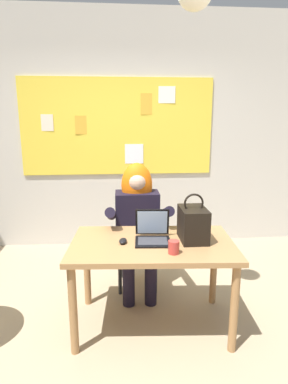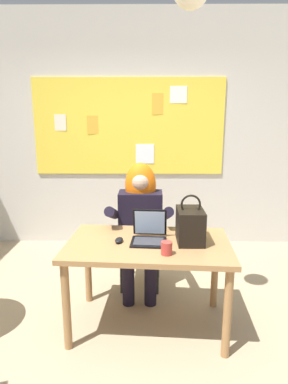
{
  "view_description": "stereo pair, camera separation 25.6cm",
  "coord_description": "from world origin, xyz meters",
  "views": [
    {
      "loc": [
        -0.03,
        -2.26,
        1.68
      ],
      "look_at": [
        0.2,
        0.45,
        1.05
      ],
      "focal_mm": 30.64,
      "sensor_mm": 36.0,
      "label": 1
    },
    {
      "loc": [
        0.23,
        -2.27,
        1.68
      ],
      "look_at": [
        0.2,
        0.45,
        1.05
      ],
      "focal_mm": 30.64,
      "sensor_mm": 36.0,
      "label": 2
    }
  ],
  "objects": [
    {
      "name": "computer_mouse",
      "position": [
        0.01,
        0.12,
        0.74
      ],
      "size": [
        0.07,
        0.11,
        0.03
      ],
      "primitive_type": "ellipsoid",
      "rotation": [
        0.0,
        0.0,
        -0.15
      ],
      "color": "black",
      "rests_on": "desk_main"
    },
    {
      "name": "laptop",
      "position": [
        0.25,
        0.16,
        0.78
      ],
      "size": [
        0.29,
        0.29,
        0.24
      ],
      "rotation": [
        0.0,
        0.0,
        -0.08
      ],
      "color": "black",
      "rests_on": "desk_main"
    },
    {
      "name": "desk_main",
      "position": [
        0.24,
        0.12,
        0.63
      ],
      "size": [
        1.31,
        0.85,
        0.73
      ],
      "rotation": [
        0.0,
        0.0,
        -0.07
      ],
      "color": "#A37547",
      "rests_on": "ground"
    },
    {
      "name": "handbag",
      "position": [
        0.56,
        0.14,
        0.86
      ],
      "size": [
        0.2,
        0.3,
        0.38
      ],
      "rotation": [
        0.0,
        0.0,
        -0.2
      ],
      "color": "black",
      "rests_on": "desk_main"
    },
    {
      "name": "wall_back_bulletin",
      "position": [
        0.0,
        1.99,
        1.49
      ],
      "size": [
        5.21,
        2.06,
        2.96
      ],
      "color": "beige",
      "rests_on": "ground"
    },
    {
      "name": "coffee_mug",
      "position": [
        0.37,
        -0.11,
        0.77
      ],
      "size": [
        0.08,
        0.08,
        0.09
      ],
      "primitive_type": "cylinder",
      "color": "#B23833",
      "rests_on": "desk_main"
    },
    {
      "name": "person_costumed",
      "position": [
        0.17,
        0.74,
        0.73
      ],
      "size": [
        0.59,
        0.61,
        1.25
      ],
      "rotation": [
        0.0,
        0.0,
        -1.58
      ],
      "color": "black",
      "rests_on": "ground"
    },
    {
      "name": "chair_at_desk",
      "position": [
        0.17,
        0.86,
        0.5
      ],
      "size": [
        0.44,
        0.44,
        0.9
      ],
      "rotation": [
        0.0,
        0.0,
        -1.63
      ],
      "color": "#4C1E19",
      "rests_on": "ground"
    },
    {
      "name": "ground_plane",
      "position": [
        0.0,
        0.0,
        0.0
      ],
      "size": [
        24.0,
        24.0,
        0.0
      ],
      "primitive_type": "plane",
      "color": "tan"
    }
  ]
}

